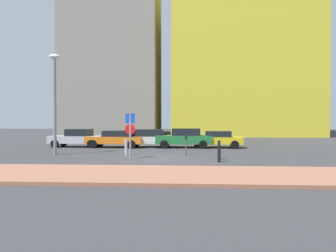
# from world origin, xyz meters

# --- Properties ---
(ground_plane) EXTENTS (120.00, 120.00, 0.00)m
(ground_plane) POSITION_xyz_m (0.00, 0.00, 0.00)
(ground_plane) COLOR #38383A
(sidewalk_brick) EXTENTS (40.00, 4.11, 0.14)m
(sidewalk_brick) POSITION_xyz_m (0.00, -6.02, 0.07)
(sidewalk_brick) COLOR #9E664C
(sidewalk_brick) RESTS_ON ground
(parked_car_silver) EXTENTS (4.42, 1.97, 1.47)m
(parked_car_silver) POSITION_xyz_m (-7.26, 7.05, 0.75)
(parked_car_silver) COLOR #B7BABF
(parked_car_silver) RESTS_ON ground
(parked_car_orange) EXTENTS (4.63, 2.16, 1.36)m
(parked_car_orange) POSITION_xyz_m (-3.99, 6.85, 0.73)
(parked_car_orange) COLOR orange
(parked_car_orange) RESTS_ON ground
(parked_car_white) EXTENTS (4.29, 2.27, 1.45)m
(parked_car_white) POSITION_xyz_m (-1.41, 7.26, 0.76)
(parked_car_white) COLOR white
(parked_car_white) RESTS_ON ground
(parked_car_green) EXTENTS (4.42, 2.03, 1.54)m
(parked_car_green) POSITION_xyz_m (1.50, 6.99, 0.80)
(parked_car_green) COLOR #237238
(parked_car_green) RESTS_ON ground
(parked_car_yellow) EXTENTS (4.20, 2.25, 1.34)m
(parked_car_yellow) POSITION_xyz_m (4.08, 7.11, 0.71)
(parked_car_yellow) COLOR gold
(parked_car_yellow) RESTS_ON ground
(parking_sign_post) EXTENTS (0.60, 0.11, 2.61)m
(parking_sign_post) POSITION_xyz_m (-1.53, -0.34, 1.63)
(parking_sign_post) COLOR gray
(parking_sign_post) RESTS_ON ground
(parking_meter) EXTENTS (0.18, 0.14, 1.33)m
(parking_meter) POSITION_xyz_m (1.66, 1.16, 0.86)
(parking_meter) COLOR #4C4C51
(parking_meter) RESTS_ON ground
(street_lamp) EXTENTS (0.70, 0.36, 6.38)m
(street_lamp) POSITION_xyz_m (-6.65, 1.25, 3.80)
(street_lamp) COLOR gray
(street_lamp) RESTS_ON ground
(traffic_bollard_near) EXTENTS (0.16, 0.16, 1.05)m
(traffic_bollard_near) POSITION_xyz_m (3.54, -0.27, 0.52)
(traffic_bollard_near) COLOR black
(traffic_bollard_near) RESTS_ON ground
(traffic_bollard_mid) EXTENTS (0.17, 0.17, 0.89)m
(traffic_bollard_mid) POSITION_xyz_m (3.41, -1.60, 0.44)
(traffic_bollard_mid) COLOR black
(traffic_bollard_mid) RESTS_ON ground
(traffic_bollard_far) EXTENTS (0.17, 0.17, 1.04)m
(traffic_bollard_far) POSITION_xyz_m (-2.09, 1.24, 0.52)
(traffic_bollard_far) COLOR #B7B7BC
(traffic_bollard_far) RESTS_ON ground
(building_colorful_midrise) EXTENTS (19.90, 17.97, 28.10)m
(building_colorful_midrise) POSITION_xyz_m (9.55, 31.27, 14.05)
(building_colorful_midrise) COLOR gold
(building_colorful_midrise) RESTS_ON ground
(building_under_construction) EXTENTS (13.66, 10.86, 22.63)m
(building_under_construction) POSITION_xyz_m (-9.49, 29.32, 11.31)
(building_under_construction) COLOR gray
(building_under_construction) RESTS_ON ground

